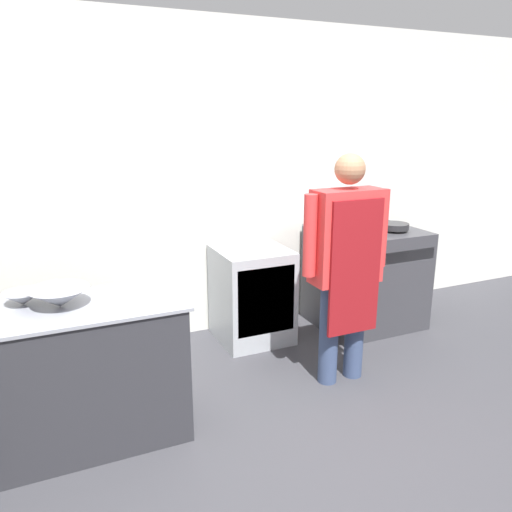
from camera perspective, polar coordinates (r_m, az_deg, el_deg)
ground_plane at (r=3.17m, az=7.02°, el=-21.36°), size 14.00×14.00×0.00m
wall_back at (r=4.36m, az=-5.83°, el=8.30°), size 8.00×0.05×2.70m
prep_counter at (r=3.20m, az=-19.53°, el=-12.69°), size 1.25×0.61×0.87m
stove at (r=4.78m, az=12.37°, el=-2.36°), size 0.93×0.79×0.93m
fridge_unit at (r=4.35m, az=-0.48°, el=-4.40°), size 0.60×0.62×0.82m
person_cook at (r=3.56m, az=10.28°, el=-0.07°), size 0.68×0.24×1.67m
mixing_bowl at (r=3.03m, az=-21.55°, el=-4.42°), size 0.34×0.34×0.11m
small_bowl at (r=3.15m, az=-25.09°, el=-4.39°), size 0.22×0.22×0.08m
stock_pot at (r=4.62m, az=9.68°, el=5.01°), size 0.29×0.29×0.28m
saute_pan at (r=4.66m, az=15.57°, el=3.31°), size 0.25×0.25×0.05m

